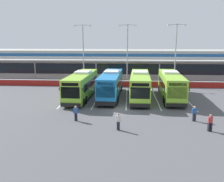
{
  "coord_description": "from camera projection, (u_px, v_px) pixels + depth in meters",
  "views": [
    {
      "loc": [
        0.27,
        -28.49,
        8.23
      ],
      "look_at": [
        -1.91,
        3.0,
        1.6
      ],
      "focal_mm": 39.18,
      "sensor_mm": 36.0,
      "label": 1
    }
  ],
  "objects": [
    {
      "name": "ground_plane",
      "position": [
        126.0,
        109.0,
        29.52
      ],
      "size": [
        200.0,
        200.0,
        0.0
      ],
      "primitive_type": "plane",
      "color": "#4C4C51"
    },
    {
      "name": "bay_stripe_mid_east",
      "position": [
        186.0,
        99.0,
        34.81
      ],
      "size": [
        0.14,
        13.0,
        0.01
      ],
      "primitive_type": "cube",
      "color": "silver",
      "rests_on": "ground"
    },
    {
      "name": "bay_stripe_west",
      "position": [
        98.0,
        97.0,
        35.66
      ],
      "size": [
        0.14,
        13.0,
        0.01
      ],
      "primitive_type": "cube",
      "color": "silver",
      "rests_on": "ground"
    },
    {
      "name": "terminal_building",
      "position": [
        128.0,
        63.0,
        55.17
      ],
      "size": [
        70.0,
        13.0,
        6.0
      ],
      "color": "silver",
      "rests_on": "ground"
    },
    {
      "name": "bay_stripe_centre",
      "position": [
        156.0,
        98.0,
        35.09
      ],
      "size": [
        0.14,
        13.0,
        0.01
      ],
      "primitive_type": "cube",
      "color": "silver",
      "rests_on": "ground"
    },
    {
      "name": "bay_stripe_far_west",
      "position": [
        70.0,
        97.0,
        35.95
      ],
      "size": [
        0.14,
        13.0,
        0.01
      ],
      "primitive_type": "cube",
      "color": "silver",
      "rests_on": "ground"
    },
    {
      "name": "pedestrian_approaching_bus",
      "position": [
        76.0,
        113.0,
        25.13
      ],
      "size": [
        0.54,
        0.29,
        1.62
      ],
      "color": "black",
      "rests_on": "ground"
    },
    {
      "name": "coach_bus_right_centre",
      "position": [
        171.0,
        86.0,
        34.92
      ],
      "size": [
        3.25,
        12.23,
        3.78
      ],
      "color": "#8CC633",
      "rests_on": "ground"
    },
    {
      "name": "coach_bus_centre",
      "position": [
        140.0,
        86.0,
        34.78
      ],
      "size": [
        3.25,
        12.23,
        3.78
      ],
      "color": "#8CC633",
      "rests_on": "ground"
    },
    {
      "name": "pedestrian_in_dark_coat",
      "position": [
        118.0,
        121.0,
        22.54
      ],
      "size": [
        0.52,
        0.4,
        1.62
      ],
      "color": "black",
      "rests_on": "ground"
    },
    {
      "name": "lamp_post_west",
      "position": [
        83.0,
        50.0,
        45.31
      ],
      "size": [
        3.24,
        0.28,
        11.0
      ],
      "color": "#9E9EA3",
      "rests_on": "ground"
    },
    {
      "name": "coach_bus_leftmost",
      "position": [
        82.0,
        86.0,
        34.98
      ],
      "size": [
        3.25,
        12.23,
        3.78
      ],
      "color": "#8CC633",
      "rests_on": "ground"
    },
    {
      "name": "pedestrian_near_bin",
      "position": [
        194.0,
        113.0,
        25.03
      ],
      "size": [
        0.54,
        0.3,
        1.62
      ],
      "color": "#33333D",
      "rests_on": "ground"
    },
    {
      "name": "red_barrier_wall",
      "position": [
        127.0,
        84.0,
        43.56
      ],
      "size": [
        60.0,
        0.4,
        1.1
      ],
      "color": "maroon",
      "rests_on": "ground"
    },
    {
      "name": "coach_bus_left_centre",
      "position": [
        111.0,
        85.0,
        35.42
      ],
      "size": [
        3.25,
        12.23,
        3.78
      ],
      "color": "#1972B7",
      "rests_on": "ground"
    },
    {
      "name": "lamp_post_centre",
      "position": [
        127.0,
        51.0,
        44.88
      ],
      "size": [
        3.24,
        0.28,
        11.0
      ],
      "color": "#9E9EA3",
      "rests_on": "ground"
    },
    {
      "name": "pedestrian_child",
      "position": [
        210.0,
        122.0,
        22.24
      ],
      "size": [
        0.51,
        0.36,
        1.62
      ],
      "color": "black",
      "rests_on": "ground"
    },
    {
      "name": "lamp_post_east",
      "position": [
        176.0,
        51.0,
        43.42
      ],
      "size": [
        3.24,
        0.28,
        11.0
      ],
      "color": "#9E9EA3",
      "rests_on": "ground"
    },
    {
      "name": "bay_stripe_mid_west",
      "position": [
        127.0,
        98.0,
        35.38
      ],
      "size": [
        0.14,
        13.0,
        0.01
      ],
      "primitive_type": "cube",
      "color": "silver",
      "rests_on": "ground"
    }
  ]
}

